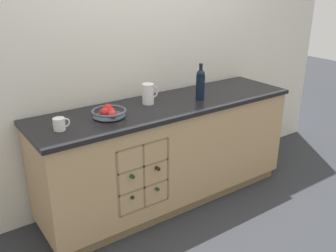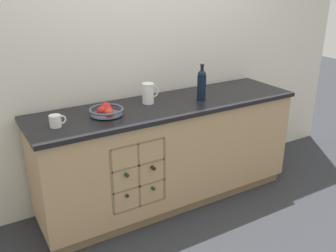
{
  "view_description": "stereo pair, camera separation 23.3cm",
  "coord_description": "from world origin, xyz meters",
  "px_view_note": "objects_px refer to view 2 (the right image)",
  "views": [
    {
      "loc": [
        -1.72,
        -2.44,
        1.9
      ],
      "look_at": [
        0.0,
        0.0,
        0.72
      ],
      "focal_mm": 40.0,
      "sensor_mm": 36.0,
      "label": 1
    },
    {
      "loc": [
        -1.52,
        -2.57,
        1.9
      ],
      "look_at": [
        0.0,
        0.0,
        0.72
      ],
      "focal_mm": 40.0,
      "sensor_mm": 36.0,
      "label": 2
    }
  ],
  "objects_px": {
    "fruit_bowl": "(106,111)",
    "standing_wine_bottle": "(202,84)",
    "white_pitcher": "(148,93)",
    "ceramic_mug": "(56,121)"
  },
  "relations": [
    {
      "from": "white_pitcher",
      "to": "ceramic_mug",
      "type": "bearing_deg",
      "value": -170.0
    },
    {
      "from": "fruit_bowl",
      "to": "standing_wine_bottle",
      "type": "height_order",
      "value": "standing_wine_bottle"
    },
    {
      "from": "white_pitcher",
      "to": "ceramic_mug",
      "type": "xyz_separation_m",
      "value": [
        -0.81,
        -0.14,
        -0.05
      ]
    },
    {
      "from": "fruit_bowl",
      "to": "ceramic_mug",
      "type": "bearing_deg",
      "value": -174.78
    },
    {
      "from": "fruit_bowl",
      "to": "white_pitcher",
      "type": "bearing_deg",
      "value": 14.34
    },
    {
      "from": "fruit_bowl",
      "to": "ceramic_mug",
      "type": "height_order",
      "value": "same"
    },
    {
      "from": "fruit_bowl",
      "to": "white_pitcher",
      "type": "relative_size",
      "value": 1.53
    },
    {
      "from": "white_pitcher",
      "to": "standing_wine_bottle",
      "type": "bearing_deg",
      "value": -19.56
    },
    {
      "from": "ceramic_mug",
      "to": "standing_wine_bottle",
      "type": "bearing_deg",
      "value": -0.44
    },
    {
      "from": "standing_wine_bottle",
      "to": "white_pitcher",
      "type": "bearing_deg",
      "value": 160.44
    }
  ]
}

